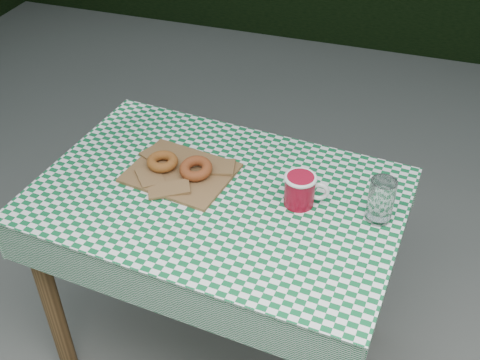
{
  "coord_description": "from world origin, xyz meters",
  "views": [
    {
      "loc": [
        0.44,
        -1.2,
        1.88
      ],
      "look_at": [
        -0.01,
        0.13,
        0.79
      ],
      "focal_mm": 43.65,
      "sensor_mm": 36.0,
      "label": 1
    }
  ],
  "objects_px": {
    "table": "(220,278)",
    "drinking_glass": "(381,200)",
    "paper_bag": "(181,172)",
    "coffee_mug": "(300,190)"
  },
  "relations": [
    {
      "from": "paper_bag",
      "to": "coffee_mug",
      "type": "xyz_separation_m",
      "value": [
        0.39,
        -0.02,
        0.04
      ]
    },
    {
      "from": "paper_bag",
      "to": "drinking_glass",
      "type": "distance_m",
      "value": 0.62
    },
    {
      "from": "paper_bag",
      "to": "drinking_glass",
      "type": "relative_size",
      "value": 2.35
    },
    {
      "from": "paper_bag",
      "to": "table",
      "type": "bearing_deg",
      "value": -20.3
    },
    {
      "from": "coffee_mug",
      "to": "drinking_glass",
      "type": "xyz_separation_m",
      "value": [
        0.23,
        0.01,
        0.02
      ]
    },
    {
      "from": "table",
      "to": "drinking_glass",
      "type": "relative_size",
      "value": 8.07
    },
    {
      "from": "table",
      "to": "drinking_glass",
      "type": "bearing_deg",
      "value": 9.53
    },
    {
      "from": "table",
      "to": "drinking_glass",
      "type": "distance_m",
      "value": 0.66
    },
    {
      "from": "paper_bag",
      "to": "drinking_glass",
      "type": "height_order",
      "value": "drinking_glass"
    },
    {
      "from": "table",
      "to": "drinking_glass",
      "type": "height_order",
      "value": "drinking_glass"
    }
  ]
}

